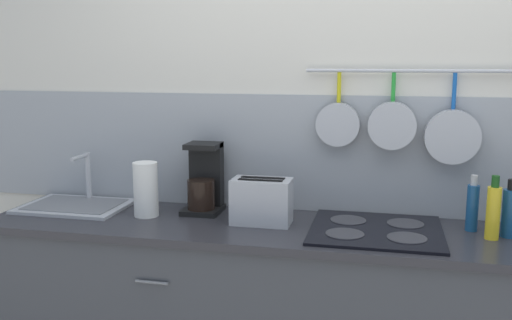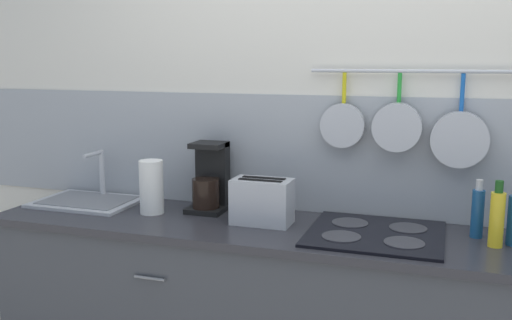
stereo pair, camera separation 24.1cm
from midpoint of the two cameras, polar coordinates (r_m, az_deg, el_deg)
wall_back at (r=2.64m, az=14.05°, el=2.83°), size 7.20×0.16×2.60m
countertop at (r=2.41m, az=12.95°, el=-7.71°), size 3.28×0.57×0.03m
sink_basin at (r=2.93m, az=-14.17°, el=-3.84°), size 0.49×0.36×0.25m
paper_towel_roll at (r=2.66m, az=-7.87°, el=-2.71°), size 0.11×0.11×0.25m
coffee_maker at (r=2.69m, az=-2.10°, el=-2.27°), size 0.17×0.19×0.32m
toaster at (r=2.47m, az=3.41°, el=-4.19°), size 0.27×0.15×0.20m
cooktop at (r=2.41m, az=14.72°, el=-7.17°), size 0.54×0.51×0.01m
bottle_olive_oil at (r=2.49m, az=23.92°, el=-4.82°), size 0.05×0.05×0.24m
bottle_vinegar at (r=2.40m, az=25.67°, el=-5.27°), size 0.05×0.05×0.26m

